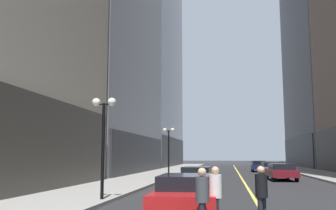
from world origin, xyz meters
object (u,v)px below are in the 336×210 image
(car_maroon, at_px, (281,171))
(street_lamp_left_far, at_px, (169,141))
(car_red, at_px, (186,193))
(street_lamp_left_near, at_px, (104,125))
(pedestrian_in_white_shirt, at_px, (216,192))
(car_navy, at_px, (259,166))
(car_grey, at_px, (271,168))
(pedestrian_with_orange_bag, at_px, (202,196))
(pedestrian_in_black_coat, at_px, (262,192))
(car_black, at_px, (197,177))

(car_maroon, height_order, street_lamp_left_far, street_lamp_left_far)
(car_red, bearing_deg, street_lamp_left_near, 143.59)
(car_red, height_order, street_lamp_left_near, street_lamp_left_near)
(pedestrian_in_white_shirt, xyz_separation_m, street_lamp_left_far, (-4.88, 22.81, 2.29))
(car_maroon, xyz_separation_m, pedestrian_in_white_shirt, (-4.50, -20.37, 0.24))
(car_navy, relative_size, street_lamp_left_far, 1.00)
(car_maroon, xyz_separation_m, car_grey, (0.06, 7.27, -0.00))
(pedestrian_with_orange_bag, bearing_deg, car_navy, 83.35)
(car_grey, relative_size, street_lamp_left_near, 1.03)
(street_lamp_left_far, bearing_deg, street_lamp_left_near, -90.00)
(car_grey, relative_size, car_navy, 1.03)
(pedestrian_with_orange_bag, bearing_deg, street_lamp_left_near, 128.59)
(car_maroon, bearing_deg, pedestrian_in_black_coat, -99.16)
(pedestrian_with_orange_bag, distance_m, pedestrian_in_black_coat, 2.00)
(pedestrian_in_white_shirt, distance_m, pedestrian_in_black_coat, 1.28)
(street_lamp_left_near, bearing_deg, street_lamp_left_far, 90.00)
(car_black, distance_m, car_navy, 25.94)
(pedestrian_in_black_coat, bearing_deg, street_lamp_left_near, 143.87)
(car_red, xyz_separation_m, car_grey, (5.60, 25.76, -0.00))
(car_grey, xyz_separation_m, pedestrian_in_black_coat, (-3.31, -27.40, 0.25))
(pedestrian_with_orange_bag, relative_size, pedestrian_in_black_coat, 0.99)
(car_maroon, height_order, pedestrian_in_white_shirt, pedestrian_in_white_shirt)
(pedestrian_with_orange_bag, bearing_deg, car_grey, 80.37)
(car_grey, xyz_separation_m, pedestrian_in_white_shirt, (-4.56, -27.65, 0.24))
(car_navy, xyz_separation_m, pedestrian_in_black_coat, (-2.80, -36.09, 0.25))
(car_black, height_order, car_navy, same)
(pedestrian_with_orange_bag, height_order, street_lamp_left_near, street_lamp_left_near)
(car_navy, relative_size, street_lamp_left_near, 1.00)
(car_red, distance_m, street_lamp_left_far, 21.42)
(car_black, distance_m, pedestrian_with_orange_bag, 12.05)
(car_navy, xyz_separation_m, pedestrian_in_white_shirt, (-4.05, -36.34, 0.25))
(car_red, bearing_deg, pedestrian_with_orange_bag, -75.85)
(car_red, relative_size, street_lamp_left_far, 1.08)
(car_grey, bearing_deg, car_navy, 93.35)
(car_maroon, relative_size, pedestrian_in_black_coat, 2.82)
(pedestrian_with_orange_bag, xyz_separation_m, pedestrian_in_white_shirt, (0.30, 1.01, 0.00))
(car_maroon, bearing_deg, car_grey, 89.51)
(pedestrian_with_orange_bag, xyz_separation_m, pedestrian_in_black_coat, (1.56, 1.26, 0.01))
(street_lamp_left_far, bearing_deg, car_red, -79.57)
(car_grey, bearing_deg, car_red, -102.26)
(car_black, distance_m, street_lamp_left_far, 12.58)
(car_red, distance_m, car_grey, 26.36)
(car_grey, height_order, pedestrian_with_orange_bag, pedestrian_with_orange_bag)
(car_grey, bearing_deg, car_black, -109.77)
(car_navy, bearing_deg, street_lamp_left_near, -105.79)
(street_lamp_left_far, bearing_deg, car_black, -73.69)
(car_black, height_order, street_lamp_left_far, street_lamp_left_far)
(car_black, xyz_separation_m, pedestrian_with_orange_bag, (1.12, -12.00, 0.24))
(car_maroon, relative_size, pedestrian_with_orange_bag, 2.84)
(car_black, relative_size, car_navy, 0.95)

